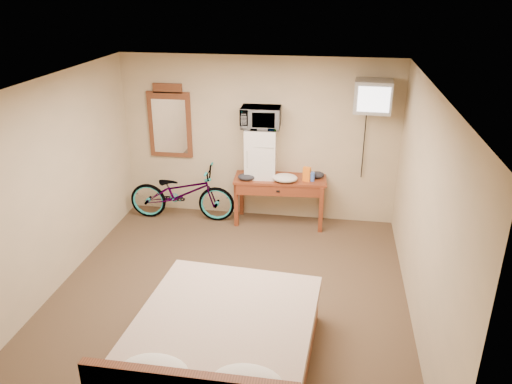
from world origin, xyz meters
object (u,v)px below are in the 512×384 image
blue_cup (312,177)px  wall_mirror (170,122)px  microwave (261,118)px  bed (218,355)px  mini_fridge (261,152)px  crt_television (373,96)px  bicycle (182,193)px  desk (280,186)px

blue_cup → wall_mirror: bearing=172.5°
microwave → bed: 3.70m
mini_fridge → bed: bearing=-87.9°
microwave → crt_television: bearing=-3.7°
microwave → bicycle: (-1.22, -0.12, -1.22)m
blue_cup → wall_mirror: size_ratio=0.12×
mini_fridge → microwave: (0.00, 0.00, 0.53)m
microwave → wall_mirror: (-1.45, 0.20, -0.18)m
mini_fridge → bicycle: 1.40m
mini_fridge → crt_television: 1.80m
microwave → blue_cup: (0.78, -0.09, -0.83)m
desk → bicycle: bearing=-178.1°
desk → bicycle: size_ratio=0.85×
bed → wall_mirror: bearing=113.4°
crt_television → blue_cup: bearing=-176.9°
blue_cup → crt_television: 1.43m
crt_television → mini_fridge: bearing=178.2°
crt_television → desk: bearing=-179.0°
mini_fridge → bicycle: mini_fridge is taller
microwave → wall_mirror: bearing=170.1°
desk → bed: bed is taller
wall_mirror → bed: (1.57, -3.64, -1.18)m
microwave → crt_television: 1.60m
crt_television → bicycle: bearing=-178.5°
desk → bicycle: (-1.52, -0.05, -0.20)m
microwave → bed: size_ratio=0.25×
mini_fridge → crt_television: crt_television is taller
desk → mini_fridge: mini_fridge is taller
crt_television → wall_mirror: crt_television is taller
desk → mini_fridge: size_ratio=1.89×
crt_television → bed: (-1.43, -3.39, -1.73)m
desk → bed: (-0.18, -3.37, -0.34)m
microwave → desk: bearing=-14.8°
desk → mini_fridge: bearing=167.2°
blue_cup → mini_fridge: bearing=173.4°
mini_fridge → wall_mirror: (-1.45, 0.20, 0.35)m
mini_fridge → bicycle: bearing=-174.4°
blue_cup → bicycle: bearing=-179.2°
crt_television → microwave: bearing=178.2°
mini_fridge → wall_mirror: 1.50m
wall_mirror → bed: 4.14m
microwave → blue_cup: size_ratio=4.16×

